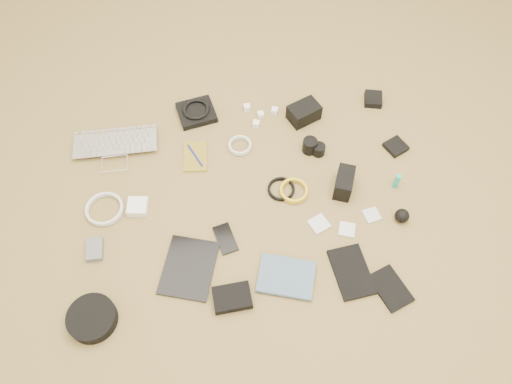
{
  "coord_description": "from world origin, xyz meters",
  "views": [
    {
      "loc": [
        -0.12,
        -1.06,
        1.8
      ],
      "look_at": [
        0.04,
        0.03,
        0.02
      ],
      "focal_mm": 35.0,
      "sensor_mm": 36.0,
      "label": 1
    }
  ],
  "objects": [
    {
      "name": "filter_case_left",
      "position": [
        0.27,
        -0.15,
        0.01
      ],
      "size": [
        0.09,
        0.09,
        0.01
      ],
      "primitive_type": "cube",
      "rotation": [
        0.0,
        0.0,
        0.4
      ],
      "color": "silver",
      "rests_on": "ground"
    },
    {
      "name": "notebook_olive",
      "position": [
        -0.2,
        0.26,
        0.0
      ],
      "size": [
        0.12,
        0.17,
        0.01
      ],
      "primitive_type": "cube",
      "rotation": [
        0.0,
        0.0,
        -0.1
      ],
      "color": "olive",
      "rests_on": "ground"
    },
    {
      "name": "dslr_camera",
      "position": [
        0.32,
        0.41,
        0.04
      ],
      "size": [
        0.16,
        0.14,
        0.08
      ],
      "primitive_type": "cube",
      "rotation": [
        0.0,
        0.0,
        0.39
      ],
      "color": "black",
      "rests_on": "ground"
    },
    {
      "name": "lens_b",
      "position": [
        0.34,
        0.2,
        0.03
      ],
      "size": [
        0.07,
        0.07,
        0.05
      ],
      "primitive_type": "cylinder",
      "rotation": [
        0.0,
        0.0,
        -0.33
      ],
      "color": "black",
      "rests_on": "ground"
    },
    {
      "name": "cable_yellow",
      "position": [
        0.2,
        0.02,
        0.01
      ],
      "size": [
        0.16,
        0.16,
        0.01
      ],
      "primitive_type": "torus",
      "rotation": [
        0.0,
        0.0,
        0.38
      ],
      "color": "yellow",
      "rests_on": "ground"
    },
    {
      "name": "filter_case_mid",
      "position": [
        0.38,
        -0.19,
        0.0
      ],
      "size": [
        0.08,
        0.08,
        0.01
      ],
      "primitive_type": "cube",
      "rotation": [
        0.0,
        0.0,
        -0.34
      ],
      "color": "silver",
      "rests_on": "ground"
    },
    {
      "name": "card_reader",
      "position": [
        0.69,
        0.18,
        0.01
      ],
      "size": [
        0.11,
        0.11,
        0.02
      ],
      "primitive_type": "cube",
      "rotation": [
        0.0,
        0.0,
        0.43
      ],
      "color": "black",
      "rests_on": "ground"
    },
    {
      "name": "lens_cleaner",
      "position": [
        0.63,
        -0.01,
        0.04
      ],
      "size": [
        0.03,
        0.03,
        0.08
      ],
      "primitive_type": "cylinder",
      "rotation": [
        0.0,
        0.0,
        -0.35
      ],
      "color": "#1AAD98",
      "rests_on": "ground"
    },
    {
      "name": "drive_case",
      "position": [
        -0.12,
        -0.41,
        0.02
      ],
      "size": [
        0.15,
        0.11,
        0.04
      ],
      "primitive_type": "cube",
      "rotation": [
        0.0,
        0.0,
        0.04
      ],
      "color": "black",
      "rests_on": "ground"
    },
    {
      "name": "lens_pouch",
      "position": [
        0.66,
        0.47,
        0.02
      ],
      "size": [
        0.1,
        0.11,
        0.03
      ],
      "primitive_type": "cube",
      "rotation": [
        0.0,
        0.0,
        -0.26
      ],
      "color": "black",
      "rests_on": "ground"
    },
    {
      "name": "notebook_black_a",
      "position": [
        0.35,
        -0.37,
        0.01
      ],
      "size": [
        0.15,
        0.22,
        0.02
      ],
      "primitive_type": "cube",
      "rotation": [
        0.0,
        0.0,
        0.1
      ],
      "color": "black",
      "rests_on": "ground"
    },
    {
      "name": "pen_blue",
      "position": [
        -0.2,
        0.26,
        0.01
      ],
      "size": [
        0.06,
        0.13,
        0.01
      ],
      "primitive_type": "cylinder",
      "rotation": [
        1.57,
        0.0,
        0.41
      ],
      "color": "#121A97",
      "rests_on": "notebook_olive"
    },
    {
      "name": "lens_a",
      "position": [
        0.31,
        0.23,
        0.03
      ],
      "size": [
        0.08,
        0.08,
        0.07
      ],
      "primitive_type": "cylinder",
      "rotation": [
        0.0,
        0.0,
        -0.31
      ],
      "color": "black",
      "rests_on": "ground"
    },
    {
      "name": "charger_d",
      "position": [
        0.09,
        0.4,
        0.01
      ],
      "size": [
        0.04,
        0.04,
        0.03
      ],
      "primitive_type": "cube",
      "rotation": [
        0.0,
        0.0,
        -0.32
      ],
      "color": "white",
      "rests_on": "ground"
    },
    {
      "name": "cable_white_b",
      "position": [
        -0.59,
        0.04,
        0.01
      ],
      "size": [
        0.18,
        0.18,
        0.01
      ],
      "primitive_type": "torus",
      "rotation": [
        0.0,
        0.0,
        -0.18
      ],
      "color": "silver",
      "rests_on": "ground"
    },
    {
      "name": "paperback",
      "position": [
        0.07,
        -0.43,
        0.01
      ],
      "size": [
        0.25,
        0.22,
        0.02
      ],
      "primitive_type": "imported",
      "rotation": [
        0.0,
        0.0,
        1.25
      ],
      "color": "#476179",
      "rests_on": "ground"
    },
    {
      "name": "headphones",
      "position": [
        -0.18,
        0.51,
        0.04
      ],
      "size": [
        0.15,
        0.15,
        0.02
      ],
      "primitive_type": "torus",
      "rotation": [
        0.0,
        0.0,
        0.28
      ],
      "color": "black",
      "rests_on": "headphone_pouch"
    },
    {
      "name": "cable_black",
      "position": [
        0.14,
        0.04,
        0.01
      ],
      "size": [
        0.13,
        0.13,
        0.01
      ],
      "primitive_type": "torus",
      "rotation": [
        0.0,
        0.0,
        -0.1
      ],
      "color": "black",
      "rests_on": "ground"
    },
    {
      "name": "charger_b",
      "position": [
        0.06,
        0.5,
        0.01
      ],
      "size": [
        0.03,
        0.03,
        0.03
      ],
      "primitive_type": "cube",
      "rotation": [
        0.0,
        0.0,
        -0.03
      ],
      "color": "white",
      "rests_on": "ground"
    },
    {
      "name": "charger_c",
      "position": [
        0.19,
        0.46,
        0.01
      ],
      "size": [
        0.04,
        0.04,
        0.03
      ],
      "primitive_type": "cube",
      "rotation": [
        0.0,
        0.0,
        -0.38
      ],
      "color": "white",
      "rests_on": "ground"
    },
    {
      "name": "filter_case_right",
      "position": [
        0.49,
        -0.14,
        0.0
      ],
      "size": [
        0.07,
        0.07,
        0.01
      ],
      "primitive_type": "cube",
      "rotation": [
        0.0,
        0.0,
        0.19
      ],
      "color": "silver",
      "rests_on": "ground"
    },
    {
      "name": "battery_charger",
      "position": [
        -0.63,
        -0.14,
        0.01
      ],
      "size": [
        0.06,
        0.1,
        0.03
      ],
      "primitive_type": "cube",
      "rotation": [
        0.0,
        0.0,
        -0.01
      ],
      "color": "slate",
      "rests_on": "ground"
    },
    {
      "name": "headphone_pouch",
      "position": [
        -0.18,
        0.51,
        0.01
      ],
      "size": [
        0.19,
        0.18,
        0.03
      ],
      "primitive_type": "cube",
      "rotation": [
        0.0,
        0.0,
        0.18
      ],
      "color": "black",
      "rests_on": "ground"
    },
    {
      "name": "phone",
      "position": [
        -0.12,
        -0.16,
        0.01
      ],
      "size": [
        0.1,
        0.14,
        0.01
      ],
      "primitive_type": "cube",
      "rotation": [
        0.0,
        0.0,
        0.22
      ],
      "color": "black",
      "rests_on": "ground"
    },
    {
      "name": "tablet",
      "position": [
        -0.27,
        -0.26,
        0.01
      ],
      "size": [
        0.26,
        0.3,
        0.01
      ],
      "primitive_type": "cube",
      "rotation": [
        0.0,
        0.0,
        -0.32
      ],
      "color": "black",
      "rests_on": "ground"
    },
    {
      "name": "headphone_case",
      "position": [
        -0.63,
        -0.42,
        0.02
      ],
      "size": [
        0.23,
        0.23,
        0.05
      ],
      "primitive_type": "cylinder",
      "rotation": [
        0.0,
        0.0,
        0.37
      ],
      "color": "black",
      "rests_on": "ground"
    },
    {
      "name": "charger_a",
      "position": [
        0.12,
        0.45,
        0.01
      ],
      "size": [
        0.03,
        0.03,
        0.03
      ],
      "primitive_type": "cube",
      "rotation": [
        0.0,
        0.0,
        0.11
      ],
      "color": "white",
      "rests_on": "ground"
    },
    {
      "name": "cable_white_a",
      "position": [
        0.0,
        0.29,
        0.01
      ],
      "size": [
        0.13,
        0.13,
        0.01
      ],
      "primitive_type": "torus",
      "rotation": [
        0.0,
        0.0,
        0.32
      ],
      "color": "silver",
      "rests_on": "ground"
    },
    {
      "name": "laptop",
      "position": [
        -0.55,
        0.33,
        0.01
      ],
      "size": [
        0.38,
        0.27,
        0.03
      ],
      "primitive_type": "imported",
      "rotation": [
        0.0,
        0.0,
        -0.02
      ],
      "color": "silver",
      "rests_on": "ground"
    },
    {
      "name": "air_blower",
      "position": [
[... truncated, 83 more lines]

